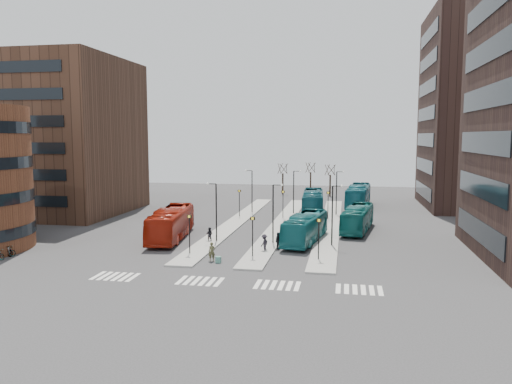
% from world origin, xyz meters
% --- Properties ---
extents(ground, '(160.00, 160.00, 0.00)m').
position_xyz_m(ground, '(0.00, 0.00, 0.00)').
color(ground, '#2F2F31').
rests_on(ground, ground).
extents(island_left, '(2.50, 45.00, 0.15)m').
position_xyz_m(island_left, '(-4.00, 30.00, 0.07)').
color(island_left, gray).
rests_on(island_left, ground).
extents(island_mid, '(2.50, 45.00, 0.15)m').
position_xyz_m(island_mid, '(2.00, 30.00, 0.07)').
color(island_mid, gray).
rests_on(island_mid, ground).
extents(island_right, '(2.50, 45.00, 0.15)m').
position_xyz_m(island_right, '(8.00, 30.00, 0.07)').
color(island_right, gray).
rests_on(island_right, ground).
extents(suitcase, '(0.46, 0.37, 0.57)m').
position_xyz_m(suitcase, '(-1.02, 9.60, 0.28)').
color(suitcase, '#1C399D').
rests_on(suitcase, ground).
extents(red_bus, '(4.35, 12.39, 3.38)m').
position_xyz_m(red_bus, '(-8.63, 18.66, 1.69)').
color(red_bus, maroon).
rests_on(red_bus, ground).
extents(teal_bus_a, '(4.21, 11.14, 3.03)m').
position_xyz_m(teal_bus_a, '(5.79, 19.62, 1.51)').
color(teal_bus_a, '#145F65').
rests_on(teal_bus_a, ground).
extents(teal_bus_b, '(3.44, 12.15, 3.35)m').
position_xyz_m(teal_bus_b, '(5.27, 39.17, 1.67)').
color(teal_bus_b, '#135360').
rests_on(teal_bus_b, ground).
extents(teal_bus_c, '(4.15, 10.98, 2.99)m').
position_xyz_m(teal_bus_c, '(11.31, 26.87, 1.49)').
color(teal_bus_c, '#135F5C').
rests_on(teal_bus_c, ground).
extents(teal_bus_d, '(4.25, 12.86, 3.52)m').
position_xyz_m(teal_bus_d, '(11.82, 47.28, 1.76)').
color(teal_bus_d, '#166271').
rests_on(teal_bus_d, ground).
extents(traveller, '(0.70, 0.55, 1.70)m').
position_xyz_m(traveller, '(-1.73, 10.08, 0.85)').
color(traveller, '#46452A').
rests_on(traveller, ground).
extents(commuter_a, '(0.76, 0.60, 1.54)m').
position_xyz_m(commuter_a, '(-4.17, 17.99, 0.77)').
color(commuter_a, black).
rests_on(commuter_a, ground).
extents(commuter_b, '(0.66, 1.07, 1.69)m').
position_xyz_m(commuter_b, '(3.42, 15.80, 0.85)').
color(commuter_b, black).
rests_on(commuter_b, ground).
extents(commuter_c, '(0.95, 1.23, 1.68)m').
position_xyz_m(commuter_c, '(2.25, 14.63, 0.84)').
color(commuter_c, black).
rests_on(commuter_c, ground).
extents(bicycle_mid, '(1.81, 0.81, 1.05)m').
position_xyz_m(bicycle_mid, '(-21.00, 8.33, 0.53)').
color(bicycle_mid, gray).
rests_on(bicycle_mid, ground).
extents(bicycle_far, '(1.90, 0.93, 0.95)m').
position_xyz_m(bicycle_far, '(-21.00, 8.39, 0.48)').
color(bicycle_far, gray).
rests_on(bicycle_far, ground).
extents(crosswalk_stripes, '(22.35, 2.40, 0.01)m').
position_xyz_m(crosswalk_stripes, '(1.75, 4.00, 0.01)').
color(crosswalk_stripes, silver).
rests_on(crosswalk_stripes, ground).
extents(office_block, '(25.00, 20.12, 22.00)m').
position_xyz_m(office_block, '(-34.00, 33.98, 11.00)').
color(office_block, '#462D20').
rests_on(office_block, ground).
extents(tower_far, '(20.12, 20.00, 30.00)m').
position_xyz_m(tower_far, '(31.98, 50.00, 15.00)').
color(tower_far, '#32211B').
rests_on(tower_far, ground).
extents(sign_poles, '(12.45, 22.12, 3.65)m').
position_xyz_m(sign_poles, '(1.60, 23.00, 2.41)').
color(sign_poles, black).
rests_on(sign_poles, ground).
extents(lamp_posts, '(14.04, 20.24, 6.12)m').
position_xyz_m(lamp_posts, '(2.64, 28.00, 3.58)').
color(lamp_posts, black).
rests_on(lamp_posts, ground).
extents(bare_trees, '(10.97, 8.14, 5.90)m').
position_xyz_m(bare_trees, '(2.67, 62.67, 2.72)').
color(bare_trees, black).
rests_on(bare_trees, ground).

